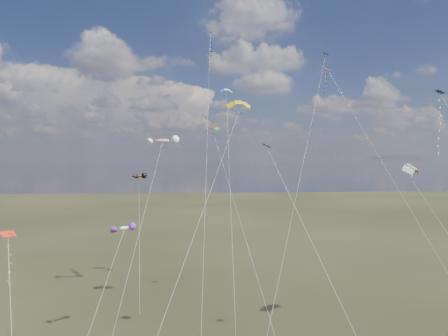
{
  "coord_description": "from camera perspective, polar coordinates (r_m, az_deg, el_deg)",
  "views": [
    {
      "loc": [
        -3.56,
        -33.54,
        20.27
      ],
      "look_at": [
        0.0,
        18.0,
        19.0
      ],
      "focal_mm": 32.0,
      "sensor_mm": 36.0,
      "label": 1
    }
  ],
  "objects": [
    {
      "name": "diamond_navy_right",
      "position": [
        41.59,
        29.26,
        3.98
      ],
      "size": [
        2.18,
        19.78,
        26.62
      ],
      "color": "navy",
      "rests_on": "ground"
    },
    {
      "name": "novelty_redwhite_stripe",
      "position": [
        58.0,
        -8.79,
        3.84
      ],
      "size": [
        6.59,
        16.16,
        23.5
      ],
      "color": "red",
      "rests_on": "ground"
    },
    {
      "name": "diamond_black_high",
      "position": [
        66.03,
        13.98,
        11.43
      ],
      "size": [
        14.61,
        23.64,
        37.28
      ],
      "color": "black",
      "rests_on": "ground"
    },
    {
      "name": "novelty_orange_black",
      "position": [
        64.42,
        -12.04,
        -1.19
      ],
      "size": [
        3.18,
        13.76,
        17.96
      ],
      "color": "#DD5813",
      "rests_on": "ground"
    },
    {
      "name": "novelty_white_purple",
      "position": [
        45.79,
        -14.1,
        -8.38
      ],
      "size": [
        4.48,
        9.73,
        13.05
      ],
      "color": "silver",
      "rests_on": "ground"
    },
    {
      "name": "parafoil_striped",
      "position": [
        49.46,
        25.24,
        0.13
      ],
      "size": [
        7.65,
        14.62,
        20.12
      ],
      "color": "yellow",
      "rests_on": "ground"
    },
    {
      "name": "diamond_navy_tall",
      "position": [
        66.55,
        -2.03,
        14.75
      ],
      "size": [
        2.45,
        25.13,
        41.43
      ],
      "color": "#121A52",
      "rests_on": "ground"
    },
    {
      "name": "diamond_orange_center",
      "position": [
        48.27,
        20.7,
        2.64
      ],
      "size": [
        11.68,
        18.21,
        31.66
      ],
      "color": "#C03203",
      "rests_on": "ground"
    },
    {
      "name": "parafoil_tricolor",
      "position": [
        60.63,
        -1.46,
        5.62
      ],
      "size": [
        7.28,
        20.49,
        25.44
      ],
      "color": "yellow",
      "rests_on": "ground"
    },
    {
      "name": "diamond_red_low",
      "position": [
        41.96,
        -28.42,
        -11.78
      ],
      "size": [
        4.36,
        7.82,
        13.61
      ],
      "color": "red",
      "rests_on": "ground"
    },
    {
      "name": "parafoil_yellow",
      "position": [
        50.06,
        2.09,
        9.25
      ],
      "size": [
        12.13,
        17.36,
        27.92
      ],
      "color": "gold",
      "rests_on": "ground"
    },
    {
      "name": "diamond_black_mid",
      "position": [
        37.79,
        10.12,
        -5.37
      ],
      "size": [
        8.4,
        14.06,
        21.76
      ],
      "color": "black",
      "rests_on": "ground"
    },
    {
      "name": "parafoil_blue_white",
      "position": [
        59.87,
        0.37,
        10.84
      ],
      "size": [
        2.08,
        19.62,
        30.91
      ],
      "color": "blue",
      "rests_on": "ground"
    }
  ]
}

